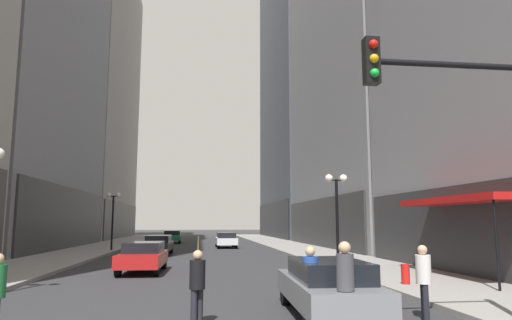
% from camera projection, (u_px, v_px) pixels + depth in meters
% --- Properties ---
extents(ground_plane, '(200.00, 200.00, 0.00)m').
position_uv_depth(ground_plane, '(198.00, 248.00, 38.44)').
color(ground_plane, '#2D2D30').
extents(sidewalk_left, '(4.50, 78.00, 0.15)m').
position_uv_depth(sidewalk_left, '(98.00, 248.00, 37.43)').
color(sidewalk_left, gray).
rests_on(sidewalk_left, ground).
extents(sidewalk_right, '(4.50, 78.00, 0.15)m').
position_uv_depth(sidewalk_right, '(293.00, 247.00, 39.47)').
color(sidewalk_right, gray).
rests_on(sidewalk_right, ground).
extents(lane_centre_stripe, '(0.16, 70.00, 0.01)m').
position_uv_depth(lane_centre_stripe, '(198.00, 248.00, 38.44)').
color(lane_centre_stripe, '#E5D64C').
rests_on(lane_centre_stripe, ground).
extents(building_left_far, '(11.94, 26.00, 40.29)m').
position_uv_depth(building_left_far, '(84.00, 95.00, 63.75)').
color(building_left_far, '#A8A399').
rests_on(building_left_far, ground).
extents(building_right_mid, '(10.30, 24.00, 35.20)m').
position_uv_depth(building_right_mid, '(368.00, 58.00, 42.28)').
color(building_right_mid, gray).
rests_on(building_right_mid, ground).
extents(building_right_far, '(14.91, 26.00, 59.95)m').
position_uv_depth(building_right_far, '(319.00, 41.00, 69.33)').
color(building_right_far, '#4C515B').
rests_on(building_right_far, ground).
extents(storefront_awning_right, '(1.60, 6.46, 3.12)m').
position_uv_depth(storefront_awning_right, '(458.00, 201.00, 16.96)').
color(storefront_awning_right, '#B21414').
rests_on(storefront_awning_right, ground).
extents(car_grey, '(1.89, 4.70, 1.32)m').
position_uv_depth(car_grey, '(327.00, 286.00, 10.52)').
color(car_grey, slate).
rests_on(car_grey, ground).
extents(car_red, '(1.88, 4.32, 1.32)m').
position_uv_depth(car_red, '(143.00, 256.00, 19.91)').
color(car_red, '#B21919').
rests_on(car_red, ground).
extents(car_black, '(1.85, 4.67, 1.32)m').
position_uv_depth(car_black, '(158.00, 244.00, 30.59)').
color(car_black, black).
rests_on(car_black, ground).
extents(car_white, '(1.76, 4.48, 1.32)m').
position_uv_depth(car_white, '(226.00, 239.00, 39.42)').
color(car_white, silver).
rests_on(car_white, ground).
extents(car_green, '(2.03, 4.57, 1.32)m').
position_uv_depth(car_green, '(172.00, 236.00, 48.79)').
color(car_green, '#196038').
rests_on(car_green, ground).
extents(pedestrian_with_orange_bag, '(0.39, 0.39, 1.82)m').
position_uv_depth(pedestrian_with_orange_bag, '(345.00, 281.00, 8.68)').
color(pedestrian_with_orange_bag, black).
rests_on(pedestrian_with_orange_bag, ground).
extents(pedestrian_in_black_coat, '(0.48, 0.48, 1.59)m').
position_uv_depth(pedestrian_in_black_coat, '(197.00, 282.00, 9.65)').
color(pedestrian_in_black_coat, black).
rests_on(pedestrian_in_black_coat, ground).
extents(pedestrian_in_white_shirt, '(0.41, 0.41, 1.67)m').
position_uv_depth(pedestrian_in_white_shirt, '(424.00, 276.00, 10.20)').
color(pedestrian_in_white_shirt, black).
rests_on(pedestrian_in_white_shirt, ground).
extents(pedestrian_in_blue_hoodie, '(0.44, 0.44, 1.66)m').
position_uv_depth(pedestrian_in_blue_hoodie, '(311.00, 279.00, 9.79)').
color(pedestrian_in_blue_hoodie, black).
rests_on(pedestrian_in_blue_hoodie, ground).
extents(traffic_light_near_right, '(3.43, 0.35, 5.65)m').
position_uv_depth(traffic_light_near_right, '(483.00, 140.00, 8.57)').
color(traffic_light_near_right, black).
rests_on(traffic_light_near_right, ground).
extents(street_lamp_left_far, '(1.06, 0.36, 4.43)m').
position_uv_depth(street_lamp_left_far, '(113.00, 208.00, 33.90)').
color(street_lamp_left_far, black).
rests_on(street_lamp_left_far, ground).
extents(street_lamp_right_mid, '(1.06, 0.36, 4.43)m').
position_uv_depth(street_lamp_right_mid, '(337.00, 199.00, 21.06)').
color(street_lamp_right_mid, black).
rests_on(street_lamp_right_mid, ground).
extents(fire_hydrant_right, '(0.28, 0.28, 0.80)m').
position_uv_depth(fire_hydrant_right, '(405.00, 276.00, 15.04)').
color(fire_hydrant_right, red).
rests_on(fire_hydrant_right, ground).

